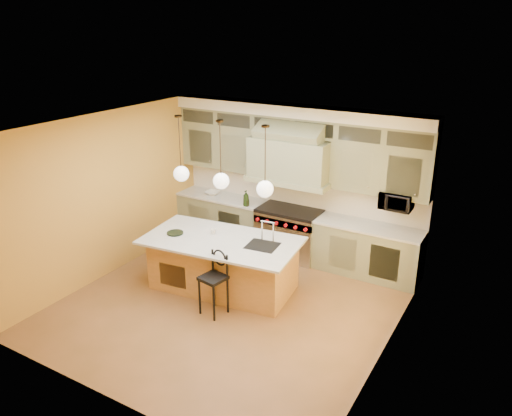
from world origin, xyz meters
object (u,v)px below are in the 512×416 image
Objects in this scene: range at (289,232)px; microwave at (396,201)px; kitchen_island at (223,263)px; counter_stool at (214,279)px.

microwave is (1.95, 0.11, 0.96)m from range.
counter_stool is (0.32, -0.72, 0.11)m from kitchen_island.
kitchen_island is at bearing -103.09° from range.
kitchen_island reaches higher than counter_stool.
microwave reaches higher than counter_stool.
kitchen_island is at bearing -142.46° from microwave.
microwave reaches higher than range.
microwave is at bearing 30.98° from kitchen_island.
kitchen_island is 5.00× the size of microwave.
kitchen_island is (-0.39, -1.70, -0.01)m from range.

